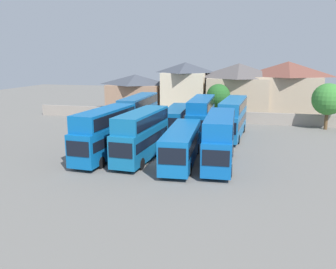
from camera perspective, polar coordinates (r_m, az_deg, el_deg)
The scene contains 16 objects.
ground at distance 52.38m, azimuth 3.95°, elevation 1.14°, with size 140.00×140.00×0.00m, color slate.
depot_boundary_wall at distance 57.21m, azimuth 4.87°, elevation 2.99°, with size 56.00×0.50×1.80m, color gray.
bus_1 at distance 36.44m, azimuth -10.07°, elevation 0.57°, with size 3.12×10.44×5.02m.
bus_2 at distance 35.53m, azimuth -4.25°, elevation 0.29°, with size 3.06×10.19×4.87m.
bus_3 at distance 34.31m, azimuth 2.22°, elevation -1.46°, with size 3.34×11.55×3.42m.
bus_4 at distance 33.90m, azimuth 8.28°, elevation -0.42°, with size 3.03×10.54×4.84m.
bus_5 at distance 48.95m, azimuth -4.75°, elevation 3.64°, with size 2.78×11.98×4.93m.
bus_6 at distance 47.93m, azimuth 1.39°, elevation 2.53°, with size 3.14×10.73×3.48m.
bus_7 at distance 47.06m, azimuth 5.33°, elevation 3.24°, with size 2.96×11.14×4.86m.
bus_8 at distance 46.27m, azimuth 10.39°, elevation 2.94°, with size 3.04×11.42×4.87m.
house_terrace_left at distance 68.84m, azimuth -5.22°, elevation 6.76°, with size 10.49×6.87×6.91m.
house_terrace_centre at distance 66.66m, azimuth 2.80°, elevation 7.61°, with size 8.15×7.99×9.20m.
house_terrace_right at distance 64.80m, azimuth 11.21°, elevation 7.21°, with size 11.11×7.48×9.07m.
house_terrace_far_right at distance 65.39m, azimuth 18.52°, elevation 7.01°, with size 11.45×7.07×9.41m.
tree_left_of_lot at distance 54.97m, azimuth 24.30°, elevation 5.16°, with size 4.47×4.47×6.57m.
tree_behind_wall at distance 58.90m, azimuth 8.08°, elevation 6.13°, with size 3.90×3.90×5.87m.
Camera 1 is at (8.84, -32.63, 10.12)m, focal length 38.00 mm.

